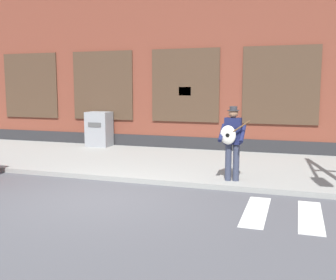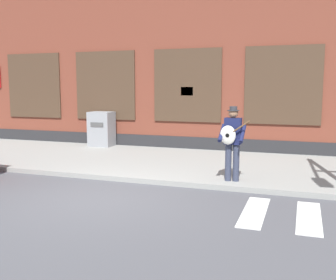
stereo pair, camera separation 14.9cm
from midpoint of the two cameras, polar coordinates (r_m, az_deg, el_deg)
The scene contains 5 objects.
ground_plane at distance 8.39m, azimuth -10.08°, elevation -8.39°, with size 160.00×160.00×0.00m, color #4C4C51.
sidewalk at distance 11.85m, azimuth -1.13°, elevation -3.25°, with size 28.00×4.89×0.12m.
building_backdrop at distance 15.90m, azimuth 4.24°, elevation 10.39°, with size 28.00×4.06×6.14m.
busker at distance 9.21m, azimuth 8.83°, elevation 0.16°, with size 0.70×0.52×1.75m.
utility_box at distance 14.85m, azimuth -10.25°, elevation 1.58°, with size 0.86×0.69×1.28m.
Camera 1 is at (3.80, -7.11, 2.30)m, focal length 42.00 mm.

